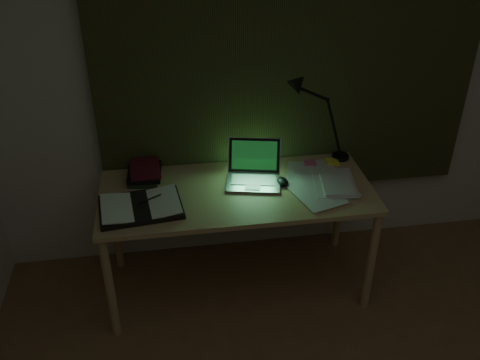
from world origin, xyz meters
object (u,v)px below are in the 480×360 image
object	(u,v)px
loose_papers	(326,184)
desk_lamp	(345,116)
open_textbook	(141,206)
book_stack	(145,172)
laptop	(253,167)
desk	(237,240)

from	to	relation	value
loose_papers	desk_lamp	world-z (taller)	desk_lamp
loose_papers	desk_lamp	size ratio (longest dim) A/B	0.69
open_textbook	loose_papers	xyz separation A→B (m)	(1.02, 0.07, -0.01)
desk_lamp	book_stack	bearing A→B (deg)	-168.42
loose_papers	laptop	bearing A→B (deg)	168.63
book_stack	loose_papers	xyz separation A→B (m)	(0.99, -0.23, -0.03)
laptop	loose_papers	bearing A→B (deg)	0.87
laptop	book_stack	size ratio (longest dim) A/B	1.54
laptop	open_textbook	size ratio (longest dim) A/B	0.80
laptop	open_textbook	xyz separation A→B (m)	(-0.62, -0.15, -0.09)
desk	laptop	world-z (taller)	laptop
desk_lamp	open_textbook	bearing A→B (deg)	-154.38
desk	desk_lamp	bearing A→B (deg)	21.25
desk	desk_lamp	distance (m)	0.95
desk	open_textbook	distance (m)	0.64
desk	loose_papers	distance (m)	0.61
book_stack	desk_lamp	bearing A→B (deg)	3.12
desk	laptop	size ratio (longest dim) A/B	4.45
open_textbook	desk_lamp	size ratio (longest dim) A/B	0.75
desk	loose_papers	xyz separation A→B (m)	(0.50, -0.03, 0.35)
open_textbook	laptop	bearing A→B (deg)	7.67
laptop	loose_papers	world-z (taller)	laptop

